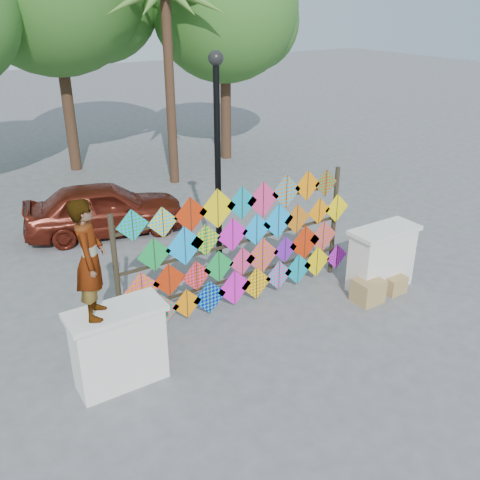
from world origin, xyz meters
The scene contains 11 objects.
ground centered at (0.00, 0.00, 0.00)m, with size 80.00×80.00×0.00m, color slate.
parapet_left centered at (-2.70, -0.20, 0.65)m, with size 1.40×0.65×1.28m.
parapet_right centered at (2.70, -0.20, 0.65)m, with size 1.40×0.65×1.28m.
kite_rack centered at (0.10, 0.72, 1.21)m, with size 4.91×0.24×2.39m.
tree_east centered at (5.09, 9.53, 4.99)m, with size 5.40×4.80×7.42m.
palm_tree centered at (2.20, 8.00, 4.95)m, with size 3.62×3.62×5.83m.
vendor_woman centered at (-2.96, -0.20, 2.14)m, with size 0.63×0.41×1.72m, color #99999E.
sedan centered at (-0.96, 5.32, 0.64)m, with size 1.52×3.77×1.28m, color #56180E.
lamppost centered at (0.30, 2.00, 2.69)m, with size 0.28×0.28×4.46m.
cardboard_box_near centered at (2.11, -0.48, 0.23)m, with size 0.52×0.46×0.46m, color tan.
cardboard_box_far centered at (2.80, -0.49, 0.17)m, with size 0.41×0.38×0.35m, color tan.
Camera 1 is at (-4.68, -6.61, 5.33)m, focal length 40.00 mm.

